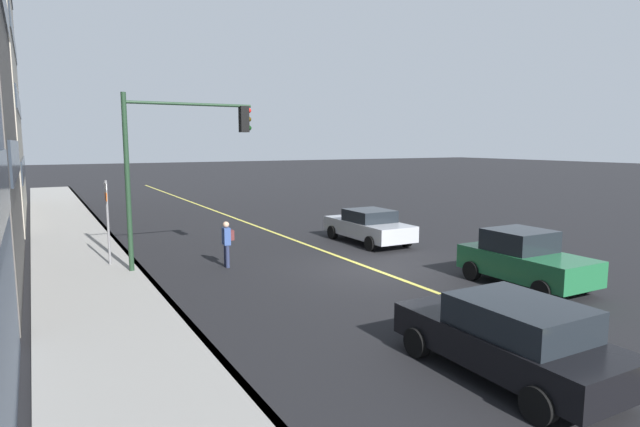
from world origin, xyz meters
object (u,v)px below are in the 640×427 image
object	(u,v)px
car_green	(525,259)
traffic_light_mast	(178,151)
pedestrian_with_backpack	(227,241)
street_sign_post	(108,217)
car_black	(509,337)
car_silver	(368,226)

from	to	relation	value
car_green	traffic_light_mast	bearing A→B (deg)	50.42
car_green	pedestrian_with_backpack	world-z (taller)	car_green
street_sign_post	pedestrian_with_backpack	bearing A→B (deg)	-115.58
car_green	street_sign_post	bearing A→B (deg)	51.99
car_green	street_sign_post	world-z (taller)	street_sign_post
car_black	traffic_light_mast	size ratio (longest dim) A/B	0.75
car_silver	pedestrian_with_backpack	bearing A→B (deg)	101.01
car_silver	car_black	world-z (taller)	car_black
pedestrian_with_backpack	car_black	bearing A→B (deg)	-170.97
car_green	street_sign_post	distance (m)	13.49
car_black	street_sign_post	world-z (taller)	street_sign_post
car_black	street_sign_post	distance (m)	13.51
car_black	pedestrian_with_backpack	bearing A→B (deg)	9.03
traffic_light_mast	street_sign_post	xyz separation A→B (m)	(1.27, 2.12, -2.23)
pedestrian_with_backpack	street_sign_post	xyz separation A→B (m)	(1.72, 3.58, 0.85)
car_black	traffic_light_mast	xyz separation A→B (m)	(11.12, 3.16, 3.24)
traffic_light_mast	pedestrian_with_backpack	bearing A→B (deg)	-106.85
car_silver	street_sign_post	distance (m)	10.38
car_silver	car_green	xyz separation A→B (m)	(-7.88, -0.28, 0.09)
pedestrian_with_backpack	traffic_light_mast	bearing A→B (deg)	73.15
car_silver	traffic_light_mast	distance (m)	8.88
car_silver	car_green	world-z (taller)	car_green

